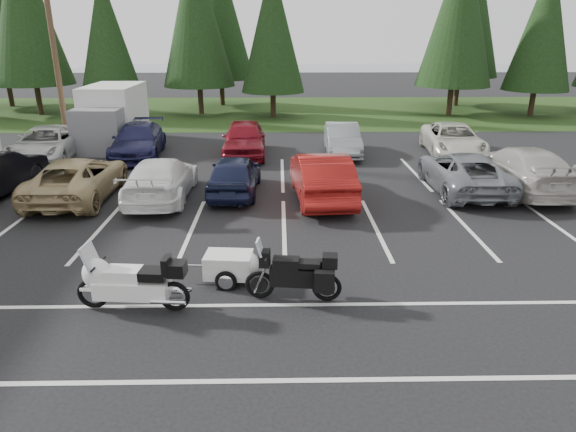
# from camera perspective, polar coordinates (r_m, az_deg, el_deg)

# --- Properties ---
(ground) EXTENTS (120.00, 120.00, 0.00)m
(ground) POSITION_cam_1_polar(r_m,az_deg,el_deg) (14.18, -2.42, -2.83)
(ground) COLOR black
(ground) RESTS_ON ground
(grass_strip) EXTENTS (80.00, 16.00, 0.01)m
(grass_strip) POSITION_cam_1_polar(r_m,az_deg,el_deg) (37.48, -1.61, 11.54)
(grass_strip) COLOR #183410
(grass_strip) RESTS_ON ground
(lake_water) EXTENTS (70.00, 50.00, 0.02)m
(lake_water) POSITION_cam_1_polar(r_m,az_deg,el_deg) (68.39, 2.09, 15.35)
(lake_water) COLOR slate
(lake_water) RESTS_ON ground
(utility_pole) EXTENTS (1.60, 0.26, 9.00)m
(utility_pole) POSITION_cam_1_polar(r_m,az_deg,el_deg) (27.14, -24.57, 16.59)
(utility_pole) COLOR #473321
(utility_pole) RESTS_ON ground
(box_truck) EXTENTS (2.40, 5.60, 2.90)m
(box_truck) POSITION_cam_1_polar(r_m,az_deg,el_deg) (27.21, -19.25, 10.33)
(box_truck) COLOR silver
(box_truck) RESTS_ON ground
(stall_markings) EXTENTS (32.00, 16.00, 0.01)m
(stall_markings) POSITION_cam_1_polar(r_m,az_deg,el_deg) (16.05, -2.27, -0.05)
(stall_markings) COLOR silver
(stall_markings) RESTS_ON ground
(conifer_2) EXTENTS (5.10, 5.10, 11.89)m
(conifer_2) POSITION_cam_1_polar(r_m,az_deg,el_deg) (39.46, -27.31, 20.04)
(conifer_2) COLOR #332316
(conifer_2) RESTS_ON ground
(conifer_3) EXTENTS (3.87, 3.87, 9.02)m
(conifer_3) POSITION_cam_1_polar(r_m,az_deg,el_deg) (36.14, -19.58, 18.54)
(conifer_3) COLOR #332316
(conifer_3) RESTS_ON ground
(conifer_4) EXTENTS (4.80, 4.80, 11.17)m
(conifer_4) POSITION_cam_1_polar(r_m,az_deg,el_deg) (36.39, -10.22, 21.31)
(conifer_4) COLOR #332316
(conifer_4) RESTS_ON ground
(conifer_5) EXTENTS (4.14, 4.14, 9.63)m
(conifer_5) POSITION_cam_1_polar(r_m,az_deg,el_deg) (34.68, -1.74, 20.19)
(conifer_5) COLOR #332316
(conifer_5) RESTS_ON ground
(conifer_6) EXTENTS (4.93, 4.93, 11.48)m
(conifer_6) POSITION_cam_1_polar(r_m,az_deg,el_deg) (37.07, 18.52, 20.91)
(conifer_6) COLOR #332316
(conifer_6) RESTS_ON ground
(conifer_7) EXTENTS (4.27, 4.27, 9.94)m
(conifer_7) POSITION_cam_1_polar(r_m,az_deg,el_deg) (38.86, 26.60, 18.47)
(conifer_7) COLOR #332316
(conifer_7) RESTS_ON ground
(conifer_back_b) EXTENTS (4.97, 4.97, 11.58)m
(conifer_back_b) POSITION_cam_1_polar(r_m,az_deg,el_deg) (40.83, -7.71, 21.60)
(conifer_back_b) COLOR #332316
(conifer_back_b) RESTS_ON ground
(conifer_back_c) EXTENTS (5.50, 5.50, 12.81)m
(conifer_back_c) POSITION_cam_1_polar(r_m,az_deg,el_deg) (42.19, 19.23, 21.67)
(conifer_back_c) COLOR #332316
(conifer_back_c) RESTS_ON ground
(car_near_2) EXTENTS (2.42, 5.17, 1.43)m
(car_near_2) POSITION_cam_1_polar(r_m,az_deg,el_deg) (19.01, -22.34, 3.89)
(car_near_2) COLOR tan
(car_near_2) RESTS_ON ground
(car_near_3) EXTENTS (2.03, 4.91, 1.42)m
(car_near_3) POSITION_cam_1_polar(r_m,az_deg,el_deg) (18.08, -13.93, 4.04)
(car_near_3) COLOR white
(car_near_3) RESTS_ON ground
(car_near_4) EXTENTS (1.81, 4.20, 1.41)m
(car_near_4) POSITION_cam_1_polar(r_m,az_deg,el_deg) (18.20, -5.96, 4.61)
(car_near_4) COLOR #151A36
(car_near_4) RESTS_ON ground
(car_near_5) EXTENTS (2.07, 5.04, 1.63)m
(car_near_5) POSITION_cam_1_polar(r_m,az_deg,el_deg) (17.51, 3.72, 4.43)
(car_near_5) COLOR maroon
(car_near_5) RESTS_ON ground
(car_near_6) EXTENTS (2.42, 5.14, 1.42)m
(car_near_6) POSITION_cam_1_polar(r_m,az_deg,el_deg) (19.47, 18.93, 4.66)
(car_near_6) COLOR slate
(car_near_6) RESTS_ON ground
(car_near_7) EXTENTS (2.34, 5.53, 1.59)m
(car_near_7) POSITION_cam_1_polar(r_m,az_deg,el_deg) (20.33, 24.50, 4.80)
(car_near_7) COLOR #B7B0A7
(car_near_7) RESTS_ON ground
(car_far_0) EXTENTS (2.80, 5.42, 1.46)m
(car_far_0) POSITION_cam_1_polar(r_m,az_deg,el_deg) (25.35, -25.22, 7.25)
(car_far_0) COLOR silver
(car_far_0) RESTS_ON ground
(car_far_1) EXTENTS (2.50, 5.25, 1.48)m
(car_far_1) POSITION_cam_1_polar(r_m,az_deg,el_deg) (24.61, -16.32, 8.03)
(car_far_1) COLOR #191A40
(car_far_1) RESTS_ON ground
(car_far_2) EXTENTS (2.02, 4.76, 1.61)m
(car_far_2) POSITION_cam_1_polar(r_m,az_deg,el_deg) (23.87, -4.89, 8.57)
(car_far_2) COLOR maroon
(car_far_2) RESTS_ON ground
(car_far_3) EXTENTS (1.60, 4.31, 1.41)m
(car_far_3) POSITION_cam_1_polar(r_m,az_deg,el_deg) (24.22, 6.07, 8.45)
(car_far_3) COLOR gray
(car_far_3) RESTS_ON ground
(car_far_4) EXTENTS (2.87, 5.34, 1.42)m
(car_far_4) POSITION_cam_1_polar(r_m,az_deg,el_deg) (25.18, 17.87, 8.07)
(car_far_4) COLOR beige
(car_far_4) RESTS_ON ground
(touring_motorcycle) EXTENTS (2.69, 1.02, 1.46)m
(touring_motorcycle) POSITION_cam_1_polar(r_m,az_deg,el_deg) (11.03, -17.01, -6.57)
(touring_motorcycle) COLOR white
(touring_motorcycle) RESTS_ON ground
(cargo_trailer) EXTENTS (1.62, 1.01, 0.72)m
(cargo_trailer) POSITION_cam_1_polar(r_m,az_deg,el_deg) (11.90, -6.59, -5.73)
(cargo_trailer) COLOR white
(cargo_trailer) RESTS_ON ground
(adventure_motorcycle) EXTENTS (2.37, 1.04, 1.40)m
(adventure_motorcycle) POSITION_cam_1_polar(r_m,az_deg,el_deg) (10.94, 0.57, -6.03)
(adventure_motorcycle) COLOR black
(adventure_motorcycle) RESTS_ON ground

